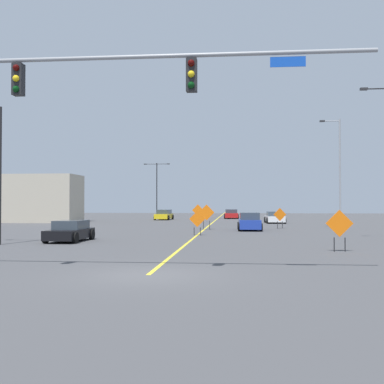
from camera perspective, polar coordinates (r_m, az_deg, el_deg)
name	(u,v)px	position (r m, az deg, el deg)	size (l,w,h in m)	color
ground	(148,275)	(15.68, -5.19, -9.73)	(173.41, 173.41, 0.00)	#444447
road_centre_stripe	(216,220)	(63.52, 2.85, -3.29)	(0.16, 96.34, 0.01)	yellow
traffic_signal_assembly	(24,98)	(17.11, -19.17, 10.45)	(17.34, 0.44, 7.42)	gray
street_lamp_near_right	(157,185)	(79.26, -4.17, 0.87)	(4.27, 0.24, 8.71)	black
street_lamp_far_right	(339,169)	(44.40, 16.91, 2.61)	(1.80, 0.24, 9.63)	gray
construction_sign_right_shoulder	(207,214)	(40.97, 1.72, -2.56)	(1.35, 0.14, 2.12)	orange
construction_sign_median_far	(280,216)	(43.26, 10.32, -2.75)	(1.13, 0.30, 1.81)	orange
construction_sign_left_lane	(198,211)	(54.01, 0.69, -2.26)	(1.30, 0.25, 2.08)	orange
construction_sign_median_near	(197,220)	(33.88, 0.62, -3.34)	(1.13, 0.10, 1.71)	orange
construction_sign_right_lane	(339,225)	(23.76, 16.99, -3.78)	(1.28, 0.05, 1.96)	orange
car_red_mid	(231,214)	(68.63, 4.64, -2.62)	(2.16, 4.49, 1.30)	red
car_black_approaching	(70,231)	(29.66, -14.18, -4.52)	(2.05, 4.11, 1.24)	black
car_blue_far	(250,222)	(40.11, 6.80, -3.53)	(1.99, 4.02, 1.47)	#1E389E
car_yellow_distant	(164,215)	(63.64, -3.32, -2.72)	(2.18, 4.19, 1.33)	gold
car_white_near	(275,218)	(54.24, 9.74, -3.00)	(2.22, 4.01, 1.29)	white
roadside_building_west	(37,198)	(58.89, -17.76, -0.73)	(9.52, 5.18, 5.48)	#B2A893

